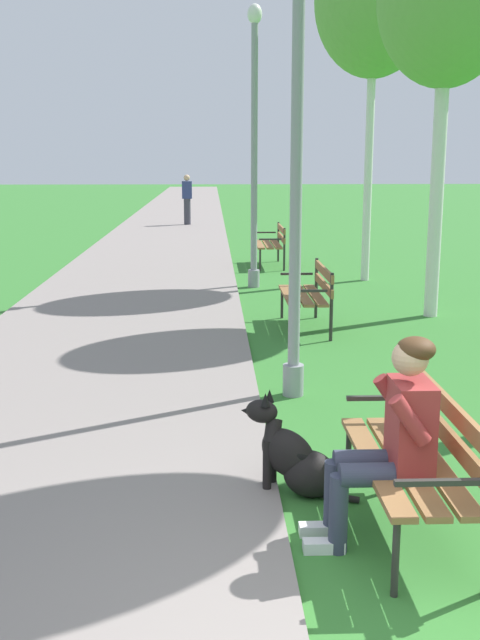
# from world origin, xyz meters

# --- Properties ---
(paved_path) EXTENTS (3.43, 60.00, 0.04)m
(paved_path) POSITION_xyz_m (-2.02, 24.00, 0.02)
(paved_path) COLOR gray
(paved_path) RESTS_ON ground
(park_bench_near) EXTENTS (0.55, 1.50, 0.85)m
(park_bench_near) POSITION_xyz_m (0.49, 1.32, 0.51)
(park_bench_near) COLOR olive
(park_bench_near) RESTS_ON ground
(park_bench_mid) EXTENTS (0.55, 1.50, 0.85)m
(park_bench_mid) POSITION_xyz_m (0.54, 6.94, 0.51)
(park_bench_mid) COLOR olive
(park_bench_mid) RESTS_ON ground
(park_bench_far) EXTENTS (0.55, 1.50, 0.85)m
(park_bench_far) POSITION_xyz_m (0.52, 12.87, 0.51)
(park_bench_far) COLOR olive
(park_bench_far) RESTS_ON ground
(person_seated_on_near_bench) EXTENTS (0.74, 0.49, 1.25)m
(person_seated_on_near_bench) POSITION_xyz_m (0.28, 1.20, 0.68)
(person_seated_on_near_bench) COLOR #33384C
(person_seated_on_near_bench) RESTS_ON ground
(dog_black) EXTENTS (0.79, 0.45, 0.71)m
(dog_black) POSITION_xyz_m (-0.19, 1.88, 0.26)
(dog_black) COLOR black
(dog_black) RESTS_ON ground
(lamp_post_near) EXTENTS (0.24, 0.24, 4.09)m
(lamp_post_near) POSITION_xyz_m (0.03, 4.07, 2.12)
(lamp_post_near) COLOR gray
(lamp_post_near) RESTS_ON ground
(lamp_post_mid) EXTENTS (0.24, 0.24, 4.66)m
(lamp_post_mid) POSITION_xyz_m (-0.01, 10.27, 2.41)
(lamp_post_mid) COLOR gray
(lamp_post_mid) RESTS_ON ground
(birch_tree_third) EXTENTS (1.84, 1.85, 5.44)m
(birch_tree_third) POSITION_xyz_m (2.38, 7.70, 4.24)
(birch_tree_third) COLOR silver
(birch_tree_third) RESTS_ON ground
(birch_tree_fourth) EXTENTS (2.05, 1.88, 6.13)m
(birch_tree_fourth) POSITION_xyz_m (2.08, 10.93, 4.82)
(birch_tree_fourth) COLOR silver
(birch_tree_fourth) RESTS_ON ground
(pedestrian_distant) EXTENTS (0.32, 0.22, 1.65)m
(pedestrian_distant) POSITION_xyz_m (-1.52, 22.37, 0.84)
(pedestrian_distant) COLOR #383842
(pedestrian_distant) RESTS_ON ground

